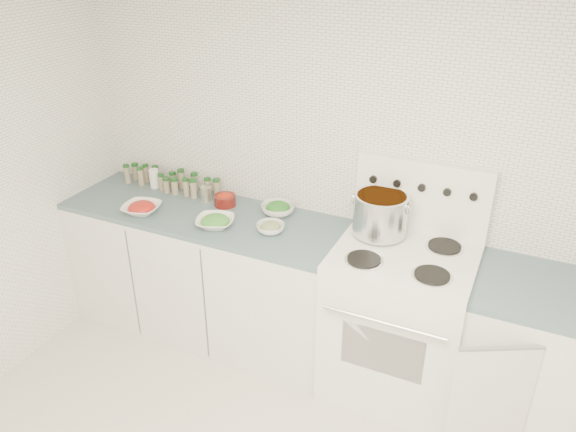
# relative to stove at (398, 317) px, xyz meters

# --- Properties ---
(room_walls) EXTENTS (3.54, 3.04, 2.52)m
(room_walls) POSITION_rel_stove_xyz_m (-0.48, -1.19, 1.06)
(room_walls) COLOR white
(room_walls) RESTS_ON ground
(counter_left) EXTENTS (1.85, 0.62, 0.90)m
(counter_left) POSITION_rel_stove_xyz_m (-1.30, 0.00, -0.05)
(counter_left) COLOR white
(counter_left) RESTS_ON ground
(stove) EXTENTS (0.76, 0.70, 1.36)m
(stove) POSITION_rel_stove_xyz_m (0.00, 0.00, 0.00)
(stove) COLOR white
(stove) RESTS_ON ground
(counter_right) EXTENTS (0.89, 0.81, 0.90)m
(counter_right) POSITION_rel_stove_xyz_m (0.82, 0.00, -0.05)
(counter_right) COLOR white
(counter_right) RESTS_ON ground
(stock_pot) EXTENTS (0.33, 0.31, 0.23)m
(stock_pot) POSITION_rel_stove_xyz_m (-0.19, 0.14, 0.58)
(stock_pot) COLOR silver
(stock_pot) RESTS_ON stove
(bowl_tomato) EXTENTS (0.27, 0.27, 0.08)m
(bowl_tomato) POSITION_rel_stove_xyz_m (-1.65, -0.16, 0.44)
(bowl_tomato) COLOR white
(bowl_tomato) RESTS_ON counter_left
(bowl_snowpea) EXTENTS (0.29, 0.29, 0.08)m
(bowl_snowpea) POSITION_rel_stove_xyz_m (-1.13, -0.13, 0.44)
(bowl_snowpea) COLOR white
(bowl_snowpea) RESTS_ON counter_left
(bowl_broccoli) EXTENTS (0.24, 0.24, 0.08)m
(bowl_broccoli) POSITION_rel_stove_xyz_m (-0.86, 0.18, 0.44)
(bowl_broccoli) COLOR white
(bowl_broccoli) RESTS_ON counter_left
(bowl_zucchini) EXTENTS (0.20, 0.20, 0.07)m
(bowl_zucchini) POSITION_rel_stove_xyz_m (-0.80, -0.05, 0.43)
(bowl_zucchini) COLOR white
(bowl_zucchini) RESTS_ON counter_left
(bowl_pepper) EXTENTS (0.14, 0.14, 0.09)m
(bowl_pepper) POSITION_rel_stove_xyz_m (-1.23, 0.15, 0.45)
(bowl_pepper) COLOR #57130E
(bowl_pepper) RESTS_ON counter_left
(salt_canister) EXTENTS (0.07, 0.07, 0.13)m
(salt_canister) POSITION_rel_stove_xyz_m (-1.82, 0.19, 0.47)
(salt_canister) COLOR white
(salt_canister) RESTS_ON counter_left
(tin_can) EXTENTS (0.08, 0.08, 0.09)m
(tin_can) POSITION_rel_stove_xyz_m (-1.38, 0.17, 0.45)
(tin_can) COLOR #B4AE98
(tin_can) RESTS_ON counter_left
(spice_cluster) EXTENTS (0.74, 0.15, 0.14)m
(spice_cluster) POSITION_rel_stove_xyz_m (-1.69, 0.22, 0.47)
(spice_cluster) COLOR gray
(spice_cluster) RESTS_ON counter_left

